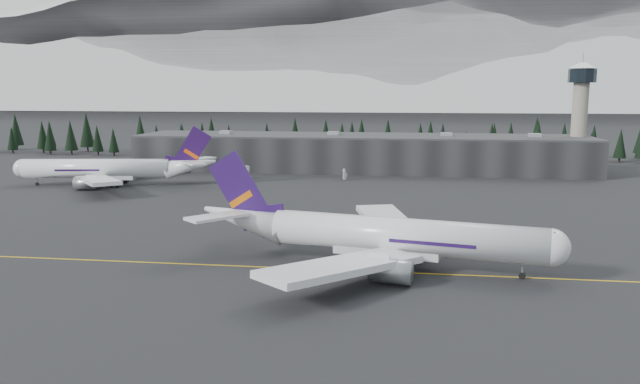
# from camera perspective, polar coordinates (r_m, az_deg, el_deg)

# --- Properties ---
(ground) EXTENTS (1400.00, 1400.00, 0.00)m
(ground) POSITION_cam_1_polar(r_m,az_deg,el_deg) (103.51, -1.56, -6.71)
(ground) COLOR black
(ground) RESTS_ON ground
(taxiline) EXTENTS (400.00, 0.40, 0.02)m
(taxiline) POSITION_cam_1_polar(r_m,az_deg,el_deg) (101.61, -1.75, -7.01)
(taxiline) COLOR gold
(taxiline) RESTS_ON ground
(terminal) EXTENTS (160.00, 30.00, 12.60)m
(terminal) POSITION_cam_1_polar(r_m,az_deg,el_deg) (224.80, 3.75, 3.62)
(terminal) COLOR black
(terminal) RESTS_ON ground
(control_tower) EXTENTS (10.00, 10.00, 37.70)m
(control_tower) POSITION_cam_1_polar(r_m,az_deg,el_deg) (233.53, 22.70, 7.35)
(control_tower) COLOR gray
(control_tower) RESTS_ON ground
(treeline) EXTENTS (360.00, 20.00, 15.00)m
(treeline) POSITION_cam_1_polar(r_m,az_deg,el_deg) (261.46, 4.37, 4.68)
(treeline) COLOR black
(treeline) RESTS_ON ground
(mountain_ridge) EXTENTS (4400.00, 900.00, 420.00)m
(mountain_ridge) POSITION_cam_1_polar(r_m,az_deg,el_deg) (1098.57, 7.23, 7.77)
(mountain_ridge) COLOR white
(mountain_ridge) RESTS_ON ground
(jet_main) EXTENTS (61.37, 56.11, 18.24)m
(jet_main) POSITION_cam_1_polar(r_m,az_deg,el_deg) (102.89, 4.78, -3.88)
(jet_main) COLOR silver
(jet_main) RESTS_ON ground
(jet_parked) EXTENTS (60.84, 55.77, 17.97)m
(jet_parked) POSITION_cam_1_polar(r_m,az_deg,el_deg) (197.70, -18.31, 2.03)
(jet_parked) COLOR silver
(jet_parked) RESTS_ON ground
(gse_vehicle_a) EXTENTS (2.36, 4.70, 1.28)m
(gse_vehicle_a) POSITION_cam_1_polar(r_m,az_deg,el_deg) (202.57, -6.70, 1.34)
(gse_vehicle_a) COLOR silver
(gse_vehicle_a) RESTS_ON ground
(gse_vehicle_b) EXTENTS (3.98, 3.11, 1.27)m
(gse_vehicle_b) POSITION_cam_1_polar(r_m,az_deg,el_deg) (199.54, 2.31, 1.27)
(gse_vehicle_b) COLOR silver
(gse_vehicle_b) RESTS_ON ground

